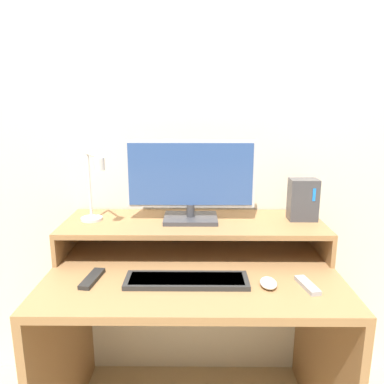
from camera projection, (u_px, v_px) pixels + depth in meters
The scene contains 10 objects.
wall_back at pixel (194, 135), 1.77m from camera, with size 6.00×0.05×2.50m.
desk at pixel (193, 318), 1.55m from camera, with size 1.13×0.72×0.76m.
monitor_shelf at pixel (193, 225), 1.65m from camera, with size 1.13×0.37×0.14m.
monitor at pixel (191, 181), 1.61m from camera, with size 0.56×0.18×0.35m.
desk_lamp at pixel (94, 191), 1.57m from camera, with size 0.15×0.19×0.30m.
router_dock at pixel (303, 200), 1.64m from camera, with size 0.12×0.08×0.18m.
keyboard at pixel (187, 280), 1.37m from camera, with size 0.45×0.13×0.02m.
mouse at pixel (268, 283), 1.34m from camera, with size 0.06×0.09×0.03m.
remote_control at pixel (92, 279), 1.39m from camera, with size 0.06×0.16×0.02m.
remote_secondary at pixel (307, 285), 1.34m from camera, with size 0.06×0.14×0.02m.
Camera 1 is at (0.01, -1.03, 1.40)m, focal length 35.00 mm.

